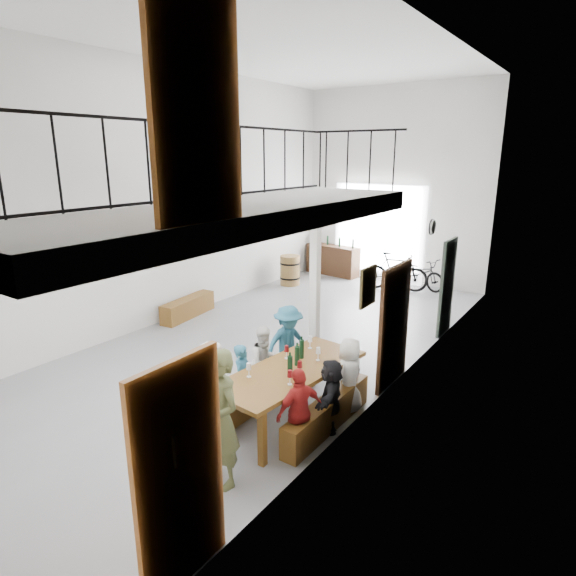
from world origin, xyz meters
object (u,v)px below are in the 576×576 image
Objects in this scene: serving_counter at (333,260)px; host_standing at (220,419)px; bicycle_near at (419,273)px; oak_barrel at (290,270)px; side_bench at (188,307)px; tasting_table at (291,374)px; bench_inner at (252,396)px.

host_standing is (3.84, -9.40, 0.35)m from serving_counter.
bicycle_near is (-1.05, 9.35, -0.37)m from host_standing.
serving_counter is at bearing 77.14° from oak_barrel.
side_bench is at bearing -91.35° from serving_counter.
bicycle_near is (-0.94, 7.79, -0.27)m from tasting_table.
host_standing is at bearing -61.29° from serving_counter.
serving_counter reaches higher than bench_inner.
bench_inner is 7.08m from oak_barrel.
serving_counter reaches higher than bicycle_near.
oak_barrel is at bearing 119.68° from bench_inner.
bicycle_near is at bearing 5.44° from serving_counter.
host_standing is 0.97× the size of bicycle_near.
serving_counter is (0.40, 1.77, 0.03)m from oak_barrel.
serving_counter is (0.75, 5.46, 0.23)m from side_bench.
serving_counter is (-3.73, 7.84, -0.25)m from tasting_table.
oak_barrel is at bearing 84.66° from side_bench.
host_standing is (4.59, -3.93, 0.59)m from side_bench.
bench_inner is at bearing -60.36° from oak_barrel.
oak_barrel is 8.74m from host_standing.
side_bench is 0.95× the size of bicycle_near.
tasting_table is at bearing -154.74° from bicycle_near.
bench_inner is 7.88m from bicycle_near.
oak_barrel is at bearing 136.69° from bicycle_near.
serving_counter is 1.07× the size of host_standing.
bicycle_near is at bearing 102.83° from tasting_table.
side_bench is 1.86× the size of oak_barrel.
serving_counter is at bearing 111.38° from bench_inner.
oak_barrel reaches higher than tasting_table.
oak_barrel is at bearing 130.22° from tasting_table.
serving_counter is at bearing 121.39° from tasting_table.
oak_barrel is (0.35, 3.69, 0.20)m from side_bench.
bench_inner is 4.56m from side_bench.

